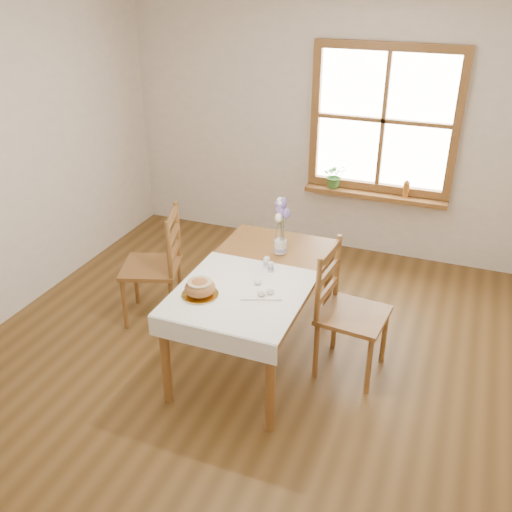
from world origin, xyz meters
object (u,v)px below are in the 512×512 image
at_px(dining_table, 256,283).
at_px(flower_vase, 280,247).
at_px(chair_right, 353,313).
at_px(chair_left, 151,265).
at_px(bread_plate, 200,295).

distance_m(dining_table, flower_vase, 0.41).
height_order(chair_right, flower_vase, chair_right).
xyz_separation_m(dining_table, chair_right, (0.74, 0.10, -0.15)).
bearing_deg(chair_left, chair_right, 67.81).
bearing_deg(bread_plate, chair_left, 141.20).
bearing_deg(flower_vase, chair_left, -170.87).
xyz_separation_m(chair_left, bread_plate, (0.81, -0.65, 0.26)).
height_order(dining_table, bread_plate, bread_plate).
height_order(dining_table, flower_vase, flower_vase).
bearing_deg(flower_vase, dining_table, -98.99).
xyz_separation_m(chair_right, flower_vase, (-0.68, 0.29, 0.29)).
xyz_separation_m(bread_plate, flower_vase, (0.30, 0.83, 0.04)).
relative_size(bread_plate, flower_vase, 2.28).
relative_size(chair_right, flower_vase, 9.21).
distance_m(dining_table, chair_left, 1.09).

